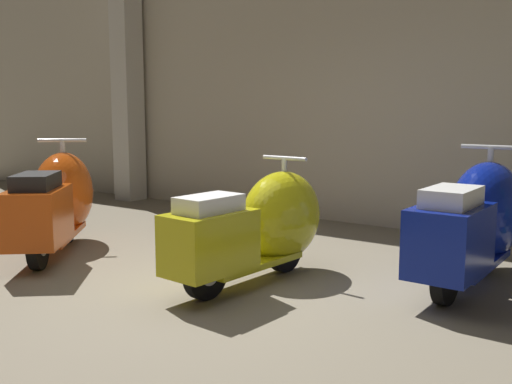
# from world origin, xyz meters

# --- Properties ---
(ground_plane) EXTENTS (60.00, 60.00, 0.00)m
(ground_plane) POSITION_xyz_m (0.00, 0.00, 0.00)
(ground_plane) COLOR gray
(showroom_back_wall) EXTENTS (18.00, 0.63, 3.65)m
(showroom_back_wall) POSITION_xyz_m (-0.13, 3.51, 1.83)
(showroom_back_wall) COLOR #BCB29E
(showroom_back_wall) RESTS_ON ground
(scooter_0) EXTENTS (1.58, 1.74, 1.12)m
(scooter_0) POSITION_xyz_m (-2.13, 0.40, 0.51)
(scooter_0) COLOR black
(scooter_0) RESTS_ON ground
(scooter_1) EXTENTS (0.61, 1.71, 1.03)m
(scooter_1) POSITION_xyz_m (0.15, 0.74, 0.47)
(scooter_1) COLOR black
(scooter_1) RESTS_ON ground
(scooter_2) EXTENTS (0.61, 1.84, 1.12)m
(scooter_2) POSITION_xyz_m (1.62, 1.73, 0.51)
(scooter_2) COLOR black
(scooter_2) RESTS_ON ground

